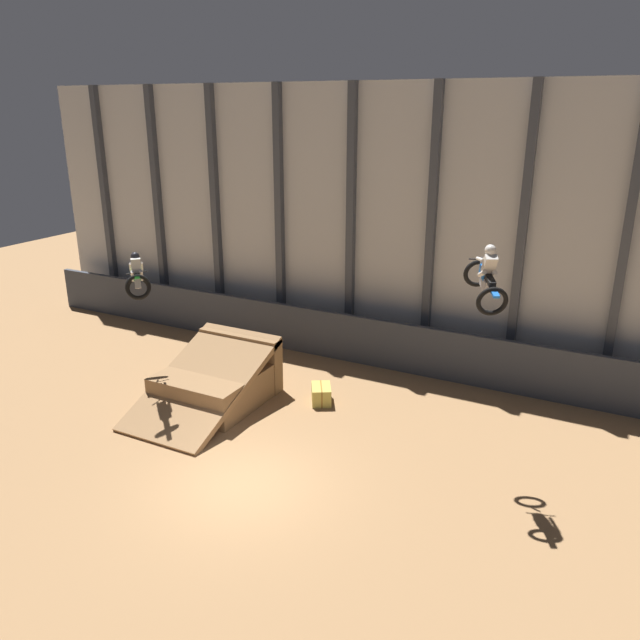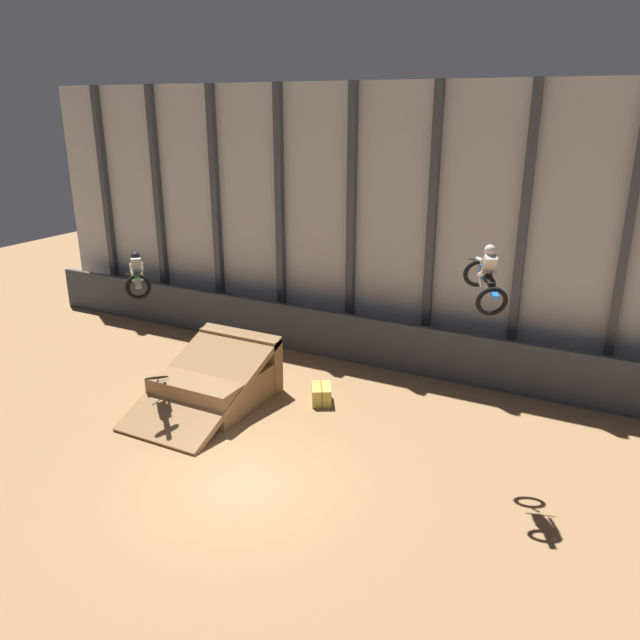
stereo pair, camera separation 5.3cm
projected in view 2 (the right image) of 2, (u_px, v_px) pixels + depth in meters
ground_plane at (242, 485)px, 15.70m from camera, size 60.00×60.00×0.00m
arena_back_wall at (392, 227)px, 22.28m from camera, size 32.00×0.40×9.86m
lower_barrier at (376, 343)px, 22.61m from camera, size 31.36×0.20×1.80m
dirt_ramp at (218, 380)px, 20.08m from camera, size 3.01×4.79×2.03m
rider_bike_left_air at (138, 280)px, 18.65m from camera, size 1.68×1.70×1.63m
rider_bike_right_air at (486, 279)px, 14.56m from camera, size 1.40×1.83×1.59m
hay_bale_trackside at (321, 394)px, 20.00m from camera, size 0.97×1.08×0.57m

